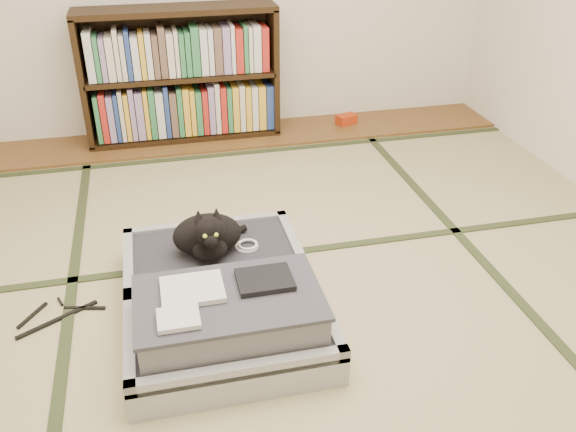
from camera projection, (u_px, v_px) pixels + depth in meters
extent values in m
plane|color=tan|center=(295.00, 302.00, 2.78)|extent=(4.50, 4.50, 0.00)
cube|color=brown|center=(230.00, 137.00, 4.47)|extent=(4.00, 0.50, 0.02)
cube|color=#B2300E|center=(346.00, 119.00, 4.65)|extent=(0.17, 0.14, 0.07)
cube|color=#2D381E|center=(66.00, 334.00, 2.58)|extent=(0.05, 4.50, 0.01)
cube|color=#2D381E|center=(493.00, 272.00, 2.98)|extent=(0.05, 4.50, 0.01)
cube|color=#2D381E|center=(276.00, 254.00, 3.12)|extent=(4.00, 0.05, 0.01)
cube|color=#2D381E|center=(236.00, 153.00, 4.22)|extent=(4.00, 0.05, 0.01)
cube|color=black|center=(83.00, 82.00, 4.11)|extent=(0.04, 0.31, 0.87)
cube|color=black|center=(273.00, 69.00, 4.37)|extent=(0.04, 0.31, 0.87)
cube|color=black|center=(186.00, 134.00, 4.46)|extent=(1.35, 0.31, 0.04)
cube|color=black|center=(175.00, 10.00, 4.02)|extent=(1.35, 0.31, 0.04)
cube|color=black|center=(181.00, 75.00, 4.24)|extent=(1.29, 0.31, 0.03)
cube|color=black|center=(179.00, 69.00, 4.36)|extent=(1.35, 0.02, 0.87)
cube|color=gray|center=(184.00, 106.00, 4.33)|extent=(1.21, 0.22, 0.37)
cube|color=gray|center=(179.00, 49.00, 4.13)|extent=(1.21, 0.22, 0.33)
cube|color=#A3A3A7|center=(231.00, 341.00, 2.44)|extent=(0.82, 0.55, 0.14)
cube|color=#2F2F37|center=(231.00, 334.00, 2.43)|extent=(0.73, 0.46, 0.11)
cube|color=#A3A3A7|center=(241.00, 371.00, 2.19)|extent=(0.82, 0.04, 0.05)
cube|color=#A3A3A7|center=(222.00, 289.00, 2.62)|extent=(0.82, 0.04, 0.05)
cube|color=#A3A3A7|center=(130.00, 342.00, 2.33)|extent=(0.04, 0.55, 0.05)
cube|color=#A3A3A7|center=(325.00, 312.00, 2.48)|extent=(0.04, 0.55, 0.05)
cube|color=#A3A3A7|center=(214.00, 266.00, 2.91)|extent=(0.82, 0.55, 0.14)
cube|color=#2F2F37|center=(214.00, 260.00, 2.89)|extent=(0.73, 0.46, 0.11)
cube|color=#A3A3A7|center=(220.00, 283.00, 2.66)|extent=(0.82, 0.04, 0.05)
cube|color=#A3A3A7|center=(207.00, 226.00, 3.08)|extent=(0.82, 0.04, 0.05)
cube|color=#A3A3A7|center=(129.00, 263.00, 2.79)|extent=(0.04, 0.55, 0.05)
cube|color=#A3A3A7|center=(293.00, 243.00, 2.95)|extent=(0.04, 0.55, 0.05)
cylinder|color=black|center=(221.00, 285.00, 2.64)|extent=(0.74, 0.03, 0.03)
cube|color=gray|center=(229.00, 314.00, 2.38)|extent=(0.70, 0.43, 0.14)
cube|color=#3D3E46|center=(228.00, 298.00, 2.34)|extent=(0.72, 0.45, 0.02)
cube|color=silver|center=(192.00, 289.00, 2.35)|extent=(0.24, 0.20, 0.02)
cube|color=black|center=(265.00, 280.00, 2.40)|extent=(0.22, 0.18, 0.02)
cube|color=silver|center=(178.00, 319.00, 2.19)|extent=(0.15, 0.13, 0.02)
cube|color=white|center=(175.00, 398.00, 2.17)|extent=(0.07, 0.01, 0.05)
cube|color=white|center=(212.00, 395.00, 2.20)|extent=(0.05, 0.01, 0.04)
cube|color=orange|center=(314.00, 375.00, 2.27)|extent=(0.05, 0.01, 0.04)
cube|color=#197F33|center=(294.00, 374.00, 2.25)|extent=(0.04, 0.01, 0.03)
ellipsoid|color=black|center=(207.00, 235.00, 2.80)|extent=(0.32, 0.21, 0.20)
ellipsoid|color=black|center=(210.00, 249.00, 2.74)|extent=(0.16, 0.11, 0.11)
ellipsoid|color=black|center=(209.00, 230.00, 2.65)|extent=(0.14, 0.12, 0.13)
sphere|color=black|center=(211.00, 241.00, 2.61)|extent=(0.06, 0.06, 0.06)
cone|color=black|center=(198.00, 216.00, 2.63)|extent=(0.05, 0.06, 0.06)
cone|color=black|center=(217.00, 214.00, 2.64)|extent=(0.05, 0.06, 0.06)
sphere|color=#A5BF33|center=(205.00, 236.00, 2.59)|extent=(0.02, 0.02, 0.02)
sphere|color=#A5BF33|center=(216.00, 235.00, 2.60)|extent=(0.02, 0.02, 0.02)
cylinder|color=black|center=(228.00, 234.00, 2.94)|extent=(0.19, 0.11, 0.04)
torus|color=white|center=(247.00, 246.00, 2.89)|extent=(0.11, 0.11, 0.02)
torus|color=white|center=(248.00, 244.00, 2.88)|extent=(0.10, 0.10, 0.01)
cube|color=black|center=(58.00, 319.00, 2.66)|extent=(0.33, 0.20, 0.01)
cube|color=black|center=(32.00, 315.00, 2.69)|extent=(0.11, 0.16, 0.01)
cube|color=black|center=(85.00, 308.00, 2.73)|extent=(0.18, 0.06, 0.01)
cylinder|color=black|center=(60.00, 302.00, 2.77)|extent=(0.03, 0.06, 0.01)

